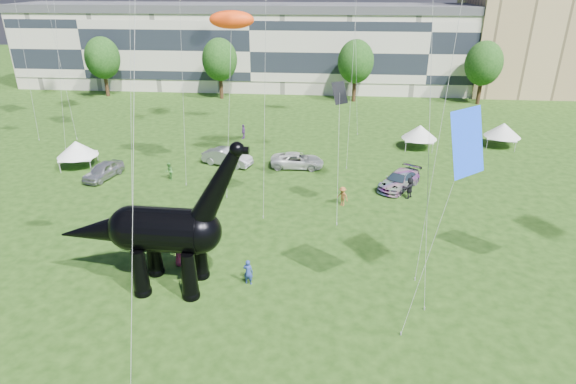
{
  "coord_description": "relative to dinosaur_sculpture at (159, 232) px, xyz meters",
  "views": [
    {
      "loc": [
        4.64,
        -18.66,
        17.01
      ],
      "look_at": [
        2.23,
        8.0,
        5.0
      ],
      "focal_mm": 30.0,
      "sensor_mm": 36.0,
      "label": 1
    }
  ],
  "objects": [
    {
      "name": "car_silver",
      "position": [
        -11.01,
        15.84,
        -2.87
      ],
      "size": [
        2.84,
        4.71,
        1.5
      ],
      "primitive_type": "imported",
      "rotation": [
        0.0,
        0.0,
        -0.26
      ],
      "color": "#B4B4B9",
      "rests_on": "ground"
    },
    {
      "name": "car_grey",
      "position": [
        -0.34,
        20.26,
        -2.8
      ],
      "size": [
        5.25,
        3.17,
        1.63
      ],
      "primitive_type": "imported",
      "rotation": [
        0.0,
        0.0,
        1.26
      ],
      "color": "gray",
      "rests_on": "ground"
    },
    {
      "name": "gazebo_near",
      "position": [
        19.19,
        27.09,
        -1.79
      ],
      "size": [
        4.12,
        4.12,
        2.59
      ],
      "rotation": [
        0.0,
        0.0,
        -0.11
      ],
      "color": "silver",
      "rests_on": "ground"
    },
    {
      "name": "terrace_row",
      "position": [
        -3.04,
        57.17,
        2.38
      ],
      "size": [
        78.0,
        11.0,
        12.0
      ],
      "primitive_type": "cube",
      "color": "beige",
      "rests_on": "ground"
    },
    {
      "name": "dinosaur_sculpture",
      "position": [
        0.0,
        0.0,
        0.0
      ],
      "size": [
        11.68,
        3.27,
        9.58
      ],
      "rotation": [
        0.0,
        0.0,
        -0.03
      ],
      "color": "black",
      "rests_on": "ground"
    },
    {
      "name": "car_dark",
      "position": [
        15.83,
        16.01,
        -2.87
      ],
      "size": [
        4.58,
        5.42,
        1.49
      ],
      "primitive_type": "imported",
      "rotation": [
        0.0,
        0.0,
        -0.59
      ],
      "color": "#595960",
      "rests_on": "ground"
    },
    {
      "name": "gazebo_far",
      "position": [
        28.27,
        28.54,
        -1.76
      ],
      "size": [
        4.71,
        4.71,
        2.64
      ],
      "rotation": [
        0.0,
        0.0,
        -0.29
      ],
      "color": "silver",
      "rests_on": "ground"
    },
    {
      "name": "gazebo_left",
      "position": [
        -14.64,
        18.41,
        -1.76
      ],
      "size": [
        4.53,
        4.53,
        2.65
      ],
      "rotation": [
        0.0,
        0.0,
        0.22
      ],
      "color": "white",
      "rests_on": "ground"
    },
    {
      "name": "apartment_block",
      "position": [
        44.96,
        60.17,
        7.38
      ],
      "size": [
        28.0,
        18.0,
        22.0
      ],
      "primitive_type": "cube",
      "color": "tan",
      "rests_on": "ground"
    },
    {
      "name": "tree_mid_right",
      "position": [
        12.96,
        48.17,
        2.68
      ],
      "size": [
        5.2,
        5.2,
        9.44
      ],
      "color": "#382314",
      "rests_on": "ground"
    },
    {
      "name": "visitors",
      "position": [
        -0.63,
        12.96,
        -2.74
      ],
      "size": [
        54.11,
        32.46,
        1.89
      ],
      "color": "navy",
      "rests_on": "ground"
    },
    {
      "name": "ground",
      "position": [
        4.96,
        -4.83,
        -3.62
      ],
      "size": [
        220.0,
        220.0,
        0.0
      ],
      "primitive_type": "plane",
      "color": "#16330C",
      "rests_on": "ground"
    },
    {
      "name": "tree_far_right",
      "position": [
        30.96,
        48.17,
        2.68
      ],
      "size": [
        5.2,
        5.2,
        9.44
      ],
      "color": "#382314",
      "rests_on": "ground"
    },
    {
      "name": "tree_mid_left",
      "position": [
        -7.04,
        48.17,
        2.68
      ],
      "size": [
        5.2,
        5.2,
        9.44
      ],
      "color": "#382314",
      "rests_on": "ground"
    },
    {
      "name": "tree_far_left",
      "position": [
        -25.04,
        48.17,
        2.68
      ],
      "size": [
        5.2,
        5.2,
        9.44
      ],
      "color": "#382314",
      "rests_on": "ground"
    },
    {
      "name": "car_white",
      "position": [
        6.55,
        20.21,
        -2.91
      ],
      "size": [
        5.16,
        2.45,
        1.42
      ],
      "primitive_type": "imported",
      "rotation": [
        0.0,
        0.0,
        1.59
      ],
      "color": "silver",
      "rests_on": "ground"
    }
  ]
}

